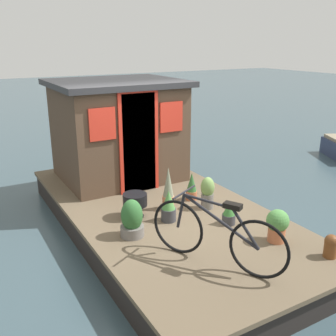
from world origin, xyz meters
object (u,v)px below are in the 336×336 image
Objects in this scene: potted_plant_ivy at (277,224)px; potted_plant_sage at (229,213)px; potted_plant_lavender at (168,189)px; mooring_bollard at (331,245)px; houseboat_cabin at (118,130)px; charcoal_grill at (135,201)px; potted_plant_fern at (169,207)px; potted_plant_basil at (207,192)px; bicycle at (216,235)px; potted_plant_rosemary at (192,187)px; potted_plant_succulent at (132,220)px.

potted_plant_sage is at bearing 17.44° from potted_plant_ivy.
potted_plant_lavender is 2.31× the size of mooring_bollard.
houseboat_cabin reaches higher than charcoal_grill.
potted_plant_basil is at bearing -82.93° from potted_plant_fern.
potted_plant_ivy is (0.05, -1.02, -0.14)m from bicycle.
potted_plant_basil reaches higher than potted_plant_sage.
houseboat_cabin is 3.37× the size of potted_plant_lavender.
charcoal_grill is at bearing 38.88° from potted_plant_ivy.
potted_plant_sage is 0.79× the size of potted_plant_rosemary.
houseboat_cabin is 4.51× the size of potted_plant_basil.
potted_plant_fern is at bearing 124.92° from potted_plant_rosemary.
potted_plant_fern is at bearing -134.24° from charcoal_grill.
houseboat_cabin is 1.90m from potted_plant_lavender.
charcoal_grill is (-0.01, 0.57, -0.06)m from potted_plant_lavender.
potted_plant_sage is (0.76, -0.80, -0.21)m from bicycle.
potted_plant_sage is 0.87m from potted_plant_fern.
houseboat_cabin is at bearing 15.95° from potted_plant_basil.
houseboat_cabin reaches higher than potted_plant_rosemary.
potted_plant_fern is 0.89m from potted_plant_rosemary.
bicycle is 1.63m from potted_plant_basil.
houseboat_cabin is at bearing -19.24° from potted_plant_succulent.
bicycle is 3.32× the size of potted_plant_rosemary.
bicycle is at bearing -171.04° from charcoal_grill.
potted_plant_basil is 1.99m from mooring_bollard.
potted_plant_succulent is 1.76× the size of mooring_bollard.
houseboat_cabin is 2.28m from potted_plant_fern.
houseboat_cabin is 6.35× the size of potted_plant_sage.
potted_plant_rosemary is 1.56× the size of mooring_bollard.
potted_plant_sage is 1.03m from potted_plant_rosemary.
houseboat_cabin is 4.22m from mooring_bollard.
bicycle is 2.99× the size of potted_plant_basil.
potted_plant_fern is at bearing 32.87° from mooring_bollard.
potted_plant_fern is at bearing -76.15° from potted_plant_succulent.
potted_plant_lavender is 1.34× the size of potted_plant_basil.
potted_plant_succulent reaches higher than mooring_bollard.
potted_plant_sage is 1.38m from charcoal_grill.
houseboat_cabin reaches higher than potted_plant_sage.
potted_plant_rosemary is at bearing -64.14° from potted_plant_succulent.
potted_plant_basil is at bearing 7.10° from potted_plant_ivy.
potted_plant_sage is 0.62m from potted_plant_basil.
potted_plant_lavender is at bearing 28.83° from potted_plant_sage.
potted_plant_succulent is 1.42× the size of charcoal_grill.
potted_plant_ivy reaches higher than charcoal_grill.
potted_plant_rosemary is at bearing -55.08° from potted_plant_fern.
potted_plant_lavender is 1.87× the size of charcoal_grill.
houseboat_cabin reaches higher than potted_plant_lavender.
potted_plant_ivy is 0.94× the size of potted_plant_fern.
potted_plant_lavender is at bearing -10.75° from bicycle.
potted_plant_basil is (-0.42, -0.02, 0.04)m from potted_plant_rosemary.
potted_plant_basil is (0.09, -0.75, 0.04)m from potted_plant_fern.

